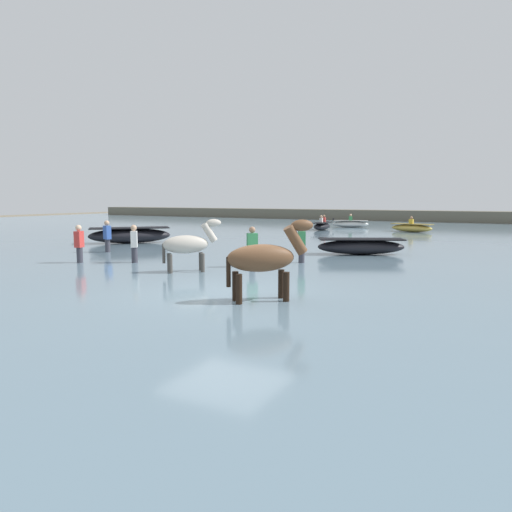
# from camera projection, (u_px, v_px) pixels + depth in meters

# --- Properties ---
(ground_plane) EXTENTS (120.00, 120.00, 0.00)m
(ground_plane) POSITION_uv_depth(u_px,v_px,m) (227.00, 309.00, 10.64)
(ground_plane) COLOR #756B56
(water_surface) EXTENTS (90.00, 90.00, 0.36)m
(water_surface) POSITION_uv_depth(u_px,v_px,m) (353.00, 255.00, 19.38)
(water_surface) COLOR slate
(water_surface) RESTS_ON ground
(horse_lead_bay) EXTENTS (1.62, 1.53, 2.06)m
(horse_lead_bay) POSITION_uv_depth(u_px,v_px,m) (264.00, 260.00, 9.72)
(horse_lead_bay) COLOR brown
(horse_lead_bay) RESTS_ON ground
(horse_trailing_pinto) EXTENTS (1.48, 1.42, 1.90)m
(horse_trailing_pinto) POSITION_uv_depth(u_px,v_px,m) (188.00, 246.00, 13.61)
(horse_trailing_pinto) COLOR beige
(horse_trailing_pinto) RESTS_ON ground
(boat_distant_west) EXTENTS (3.64, 3.61, 0.75)m
(boat_distant_west) POSITION_uv_depth(u_px,v_px,m) (130.00, 235.00, 22.44)
(boat_distant_west) COLOR black
(boat_distant_west) RESTS_ON water_surface
(boat_far_offshore) EXTENTS (2.77, 1.62, 0.99)m
(boat_far_offshore) POSITION_uv_depth(u_px,v_px,m) (350.00, 224.00, 34.62)
(boat_far_offshore) COLOR silver
(boat_far_offshore) RESTS_ON water_surface
(boat_mid_outer) EXTENTS (3.43, 2.39, 0.61)m
(boat_mid_outer) POSITION_uv_depth(u_px,v_px,m) (361.00, 246.00, 17.92)
(boat_mid_outer) COLOR black
(boat_mid_outer) RESTS_ON water_surface
(boat_distant_east) EXTENTS (2.79, 1.46, 1.00)m
(boat_distant_east) POSITION_uv_depth(u_px,v_px,m) (412.00, 228.00, 29.91)
(boat_distant_east) COLOR gold
(boat_distant_east) RESTS_ON water_surface
(boat_far_inshore) EXTENTS (1.04, 2.58, 1.00)m
(boat_far_inshore) POSITION_uv_depth(u_px,v_px,m) (322.00, 226.00, 31.73)
(boat_far_inshore) COLOR black
(boat_far_inshore) RESTS_ON water_surface
(person_onlooker_right) EXTENTS (0.34, 0.38, 1.63)m
(person_onlooker_right) POSITION_uv_depth(u_px,v_px,m) (302.00, 248.00, 15.56)
(person_onlooker_right) COLOR #383842
(person_onlooker_right) RESTS_ON ground
(person_wading_mid) EXTENTS (0.37, 0.36, 1.63)m
(person_wading_mid) POSITION_uv_depth(u_px,v_px,m) (252.00, 251.00, 14.63)
(person_wading_mid) COLOR #383842
(person_wading_mid) RESTS_ON ground
(person_spectator_far) EXTENTS (0.37, 0.29, 1.63)m
(person_spectator_far) POSITION_uv_depth(u_px,v_px,m) (107.00, 239.00, 18.64)
(person_spectator_far) COLOR #383842
(person_spectator_far) RESTS_ON ground
(person_wading_close) EXTENTS (0.35, 0.38, 1.63)m
(person_wading_close) POSITION_uv_depth(u_px,v_px,m) (134.00, 248.00, 15.58)
(person_wading_close) COLOR #383842
(person_wading_close) RESTS_ON ground
(person_onlooker_left) EXTENTS (0.30, 0.37, 1.63)m
(person_onlooker_left) POSITION_uv_depth(u_px,v_px,m) (79.00, 248.00, 15.56)
(person_onlooker_left) COLOR #383842
(person_onlooker_left) RESTS_ON ground
(far_shoreline) EXTENTS (80.00, 2.40, 1.37)m
(far_shoreline) POSITION_uv_depth(u_px,v_px,m) (437.00, 218.00, 42.90)
(far_shoreline) COLOR #605B4C
(far_shoreline) RESTS_ON ground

